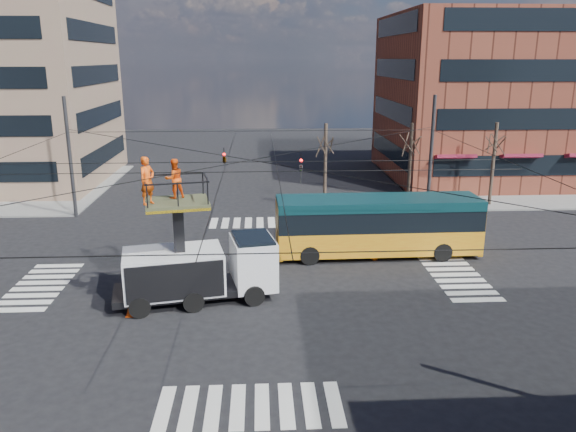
# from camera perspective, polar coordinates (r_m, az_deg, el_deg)

# --- Properties ---
(ground) EXTENTS (120.00, 120.00, 0.00)m
(ground) POSITION_cam_1_polar(r_m,az_deg,el_deg) (27.12, -3.59, -6.68)
(ground) COLOR black
(ground) RESTS_ON ground
(sidewalk_ne) EXTENTS (18.00, 18.00, 0.12)m
(sidewalk_ne) POSITION_cam_1_polar(r_m,az_deg,el_deg) (51.50, 20.74, 3.24)
(sidewalk_ne) COLOR slate
(sidewalk_ne) RESTS_ON ground
(crosswalks) EXTENTS (22.40, 22.40, 0.02)m
(crosswalks) POSITION_cam_1_polar(r_m,az_deg,el_deg) (27.12, -3.60, -6.66)
(crosswalks) COLOR silver
(crosswalks) RESTS_ON ground
(building_ne) EXTENTS (20.06, 16.06, 14.00)m
(building_ne) POSITION_cam_1_polar(r_m,az_deg,el_deg) (53.68, 21.18, 11.19)
(building_ne) COLOR brown
(building_ne) RESTS_ON ground
(overhead_network) EXTENTS (24.24, 24.24, 8.00)m
(overhead_network) POSITION_cam_1_polar(r_m,az_deg,el_deg) (26.18, -3.90, 2.37)
(overhead_network) COLOR #2D2D30
(overhead_network) RESTS_ON ground
(tree_a) EXTENTS (2.00, 2.00, 6.00)m
(tree_a) POSITION_cam_1_polar(r_m,az_deg,el_deg) (39.26, 3.85, 7.38)
(tree_a) COLOR #382B21
(tree_a) RESTS_ON ground
(tree_b) EXTENTS (2.00, 2.00, 6.00)m
(tree_b) POSITION_cam_1_polar(r_m,az_deg,el_deg) (40.40, 12.40, 7.29)
(tree_b) COLOR #382B21
(tree_b) RESTS_ON ground
(tree_c) EXTENTS (2.00, 2.00, 6.00)m
(tree_c) POSITION_cam_1_polar(r_m,az_deg,el_deg) (42.37, 20.31, 7.06)
(tree_c) COLOR #382B21
(tree_c) RESTS_ON ground
(utility_truck) EXTENTS (7.31, 3.72, 6.54)m
(utility_truck) POSITION_cam_1_polar(r_m,az_deg,el_deg) (24.72, -9.08, -3.97)
(utility_truck) COLOR black
(utility_truck) RESTS_ON ground
(city_bus) EXTENTS (10.90, 2.82, 3.20)m
(city_bus) POSITION_cam_1_polar(r_m,az_deg,el_deg) (30.43, 9.08, -0.88)
(city_bus) COLOR orange
(city_bus) RESTS_ON ground
(traffic_cone) EXTENTS (0.36, 0.36, 0.69)m
(traffic_cone) POSITION_cam_1_polar(r_m,az_deg,el_deg) (24.46, -15.74, -8.98)
(traffic_cone) COLOR #FE4A0A
(traffic_cone) RESTS_ON ground
(worker_ground) EXTENTS (0.53, 1.00, 1.63)m
(worker_ground) POSITION_cam_1_polar(r_m,az_deg,el_deg) (27.10, -11.46, -5.14)
(worker_ground) COLOR orange
(worker_ground) RESTS_ON ground
(flagger) EXTENTS (1.08, 1.41, 1.93)m
(flagger) POSITION_cam_1_polar(r_m,az_deg,el_deg) (29.93, 8.76, -2.68)
(flagger) COLOR orange
(flagger) RESTS_ON ground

